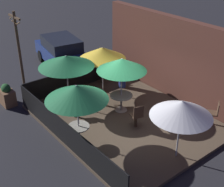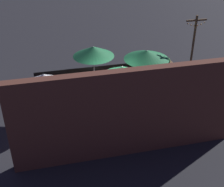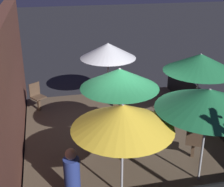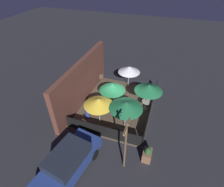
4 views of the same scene
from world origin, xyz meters
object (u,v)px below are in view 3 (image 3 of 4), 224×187
(patio_umbrella_2, at_px, (123,117))
(patio_umbrella_3, at_px, (209,99))
(dining_table_1, at_px, (119,131))
(patio_umbrella_0, at_px, (200,63))
(dining_table_0, at_px, (195,109))
(patio_chair_2, at_px, (194,141))
(patio_umbrella_4, at_px, (108,51))
(patio_umbrella_1, at_px, (120,78))
(patron_0, at_px, (72,176))
(patio_chair_0, at_px, (37,96))
(patio_chair_1, at_px, (120,109))

(patio_umbrella_2, xyz_separation_m, patio_umbrella_3, (0.11, -1.86, 0.13))
(patio_umbrella_2, bearing_deg, patio_umbrella_3, -86.59)
(dining_table_1, bearing_deg, patio_umbrella_0, -72.58)
(patio_umbrella_0, height_order, dining_table_0, patio_umbrella_0)
(patio_umbrella_3, height_order, patio_chair_2, patio_umbrella_3)
(patio_umbrella_4, relative_size, dining_table_0, 2.79)
(patio_umbrella_1, height_order, dining_table_0, patio_umbrella_1)
(patio_umbrella_1, height_order, patron_0, patio_umbrella_1)
(patio_umbrella_2, distance_m, patio_umbrella_4, 5.14)
(dining_table_0, distance_m, patio_chair_2, 1.81)
(patio_umbrella_4, height_order, patron_0, patio_umbrella_4)
(patio_umbrella_0, relative_size, patio_chair_0, 2.41)
(patio_umbrella_1, relative_size, patron_0, 1.86)
(patio_umbrella_0, xyz_separation_m, dining_table_0, (0.00, 0.00, -1.44))
(patio_umbrella_3, xyz_separation_m, patron_0, (0.03, 2.88, -1.46))
(patio_umbrella_4, xyz_separation_m, dining_table_0, (-2.55, -2.12, -1.25))
(patio_umbrella_3, bearing_deg, patio_chair_1, 21.10)
(patio_umbrella_4, relative_size, dining_table_1, 2.28)
(patron_0, bearing_deg, patio_chair_0, -19.85)
(dining_table_1, bearing_deg, patio_chair_2, -115.01)
(patio_umbrella_4, height_order, patio_chair_2, patio_umbrella_4)
(dining_table_0, height_order, patio_chair_0, patio_chair_0)
(dining_table_0, xyz_separation_m, patio_chair_2, (-1.61, 0.83, -0.06))
(patio_umbrella_2, distance_m, patio_chair_0, 5.17)
(patio_umbrella_2, bearing_deg, dining_table_0, -49.18)
(patio_umbrella_1, bearing_deg, patron_0, 138.65)
(dining_table_1, distance_m, patio_chair_2, 1.90)
(patio_umbrella_2, height_order, patio_umbrella_3, patio_umbrella_3)
(patio_chair_2, xyz_separation_m, patron_0, (-0.79, 3.12, 0.06))
(patio_chair_1, relative_size, patio_chair_2, 1.05)
(patio_umbrella_2, relative_size, patio_chair_1, 2.25)
(patio_chair_0, xyz_separation_m, patron_0, (-4.55, -0.68, 0.04))
(patio_umbrella_1, height_order, patio_umbrella_3, patio_umbrella_1)
(patio_umbrella_1, xyz_separation_m, patio_umbrella_4, (3.35, -0.44, -0.22))
(patio_umbrella_3, bearing_deg, dining_table_0, -23.91)
(patio_chair_2, bearing_deg, patio_chair_0, 72.62)
(patio_umbrella_2, relative_size, dining_table_1, 2.37)
(patio_chair_1, bearing_deg, patio_umbrella_0, 91.61)
(patio_chair_2, bearing_deg, dining_table_0, 0.00)
(patio_chair_2, bearing_deg, patron_0, 131.44)
(patio_chair_0, bearing_deg, patio_umbrella_4, 63.75)
(patio_umbrella_0, bearing_deg, dining_table_1, 107.42)
(patio_umbrella_0, xyz_separation_m, patio_umbrella_4, (2.55, 2.12, -0.19))
(patio_umbrella_4, height_order, patio_chair_0, patio_umbrella_4)
(patio_umbrella_4, bearing_deg, patio_umbrella_2, 170.92)
(patio_umbrella_4, relative_size, patio_chair_0, 2.21)
(patio_umbrella_4, relative_size, patron_0, 1.70)
(patio_umbrella_2, height_order, patio_umbrella_4, patio_umbrella_2)
(patio_chair_0, bearing_deg, patio_umbrella_0, 29.97)
(patio_umbrella_3, bearing_deg, dining_table_1, 42.44)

